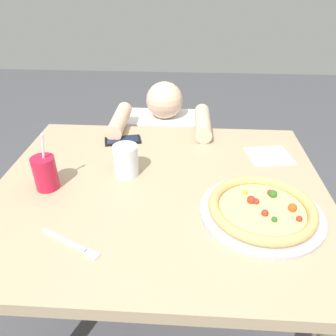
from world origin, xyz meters
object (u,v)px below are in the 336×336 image
cell_phone (123,140)px  water_cup_clear (126,160)px  fork (73,244)px  pizza_near (262,209)px  diner_seated (165,169)px  drink_cup_colored (45,173)px

cell_phone → water_cup_clear: bearing=-76.6°
fork → water_cup_clear: bearing=76.3°
pizza_near → water_cup_clear: size_ratio=3.27×
cell_phone → diner_seated: 0.53m
pizza_near → drink_cup_colored: 0.70m
drink_cup_colored → water_cup_clear: bearing=21.6°
pizza_near → cell_phone: (-0.50, 0.45, -0.02)m
fork → diner_seated: size_ratio=0.21×
drink_cup_colored → cell_phone: drink_cup_colored is taller
fork → diner_seated: 1.05m
fork → diner_seated: bearing=79.5°
water_cup_clear → fork: bearing=-103.7°
drink_cup_colored → diner_seated: 0.89m
water_cup_clear → drink_cup_colored: bearing=-158.4°
water_cup_clear → fork: water_cup_clear is taller
water_cup_clear → diner_seated: diner_seated is taller
drink_cup_colored → water_cup_clear: size_ratio=1.79×
diner_seated → water_cup_clear: bearing=-98.6°
water_cup_clear → pizza_near: bearing=-24.0°
fork → cell_phone: size_ratio=1.15×
drink_cup_colored → fork: size_ratio=1.08×
diner_seated → pizza_near: bearing=-66.5°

